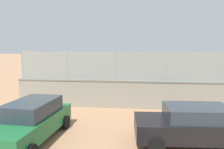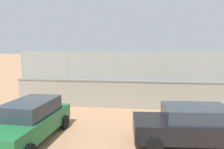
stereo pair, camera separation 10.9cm
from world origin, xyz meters
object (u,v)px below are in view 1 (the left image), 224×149
player_foreground_swinging (85,78)px  parked_car_green (31,120)px  parked_car_black (193,124)px  player_at_service_line (101,73)px  sports_ball (75,89)px

player_foreground_swinging → parked_car_green: 11.49m
parked_car_black → parked_car_green: (6.46, 0.17, 0.03)m
player_foreground_swinging → parked_car_green: size_ratio=0.36×
player_foreground_swinging → player_at_service_line: size_ratio=1.02×
player_at_service_line → parked_car_green: parked_car_green is taller
player_foreground_swinging → parked_car_green: parked_car_green is taller
player_at_service_line → parked_car_black: (-5.77, 15.54, -0.13)m
player_foreground_swinging → sports_ball: 1.57m
player_at_service_line → parked_car_black: size_ratio=0.36×
parked_car_green → sports_ball: bearing=-84.7°
player_foreground_swinging → parked_car_black: 13.18m
player_at_service_line → player_foreground_swinging: bearing=77.1°
parked_car_black → parked_car_green: bearing=1.5°
player_foreground_swinging → parked_car_black: player_foreground_swinging is taller
sports_ball → parked_car_black: bearing=126.0°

